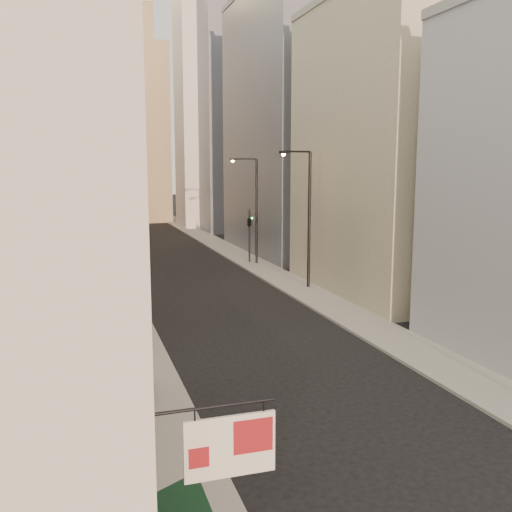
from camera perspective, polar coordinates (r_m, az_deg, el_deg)
The scene contains 15 objects.
sidewalk_left at distance 61.44m, azimuth -15.23°, elevation 0.39°, with size 3.00×140.00×0.15m, color gray.
sidewalk_right at distance 63.28m, azimuth -3.40°, elevation 0.93°, with size 3.00×140.00×0.15m, color gray.
left_bldg_beige at distance 31.94m, azimuth -23.46°, elevation 6.66°, with size 8.00×12.00×16.00m, color tan.
left_bldg_grey at distance 47.88m, azimuth -21.71°, elevation 9.67°, with size 8.00×16.00×20.00m, color #A2A3A8.
left_bldg_tan at distance 65.84m, azimuth -20.56°, elevation 8.05°, with size 8.00×18.00×17.00m, color #978463.
left_bldg_wingrid at distance 85.88m, azimuth -20.04°, elevation 10.49°, with size 8.00×20.00×24.00m, color gray.
right_bldg_beige at distance 41.40m, azimuth 12.83°, elevation 10.29°, with size 8.00×16.00×20.00m, color tan.
right_bldg_wingrid at distance 59.67m, azimuth 2.96°, elevation 12.89°, with size 8.00×20.00×26.00m, color gray.
highrise at distance 89.54m, azimuth 0.18°, elevation 19.73°, with size 21.00×23.00×51.20m.
clock_tower at distance 98.47m, azimuth -13.35°, elevation 13.80°, with size 14.00×14.00×44.90m.
white_tower at distance 86.40m, azimuth -5.07°, elevation 15.36°, with size 8.00×8.00×41.50m.
streetlamp_mid at distance 41.09m, azimuth 5.05°, elevation 4.47°, with size 2.59×0.69×9.97m.
streetlamp_far at distance 51.53m, azimuth -0.22°, elevation 5.17°, with size 2.43×0.99×9.61m.
traffic_light_left at distance 44.65m, azimuth -14.80°, elevation 1.82°, with size 0.57×0.49×5.00m.
traffic_light_right at distance 52.18m, azimuth -0.66°, elevation 3.52°, with size 0.87×0.87×5.00m.
Camera 1 is at (-8.82, -5.76, 8.85)m, focal length 40.00 mm.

